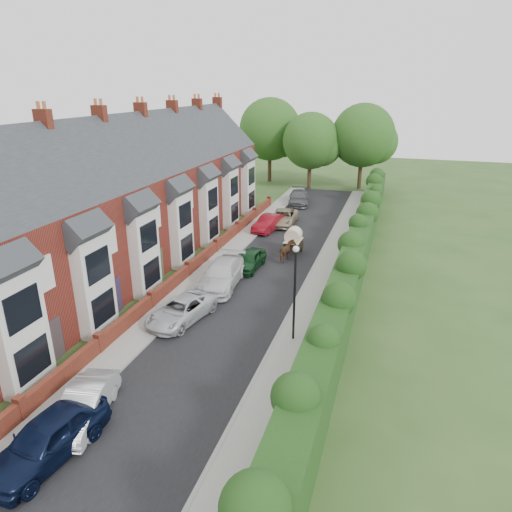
{
  "coord_description": "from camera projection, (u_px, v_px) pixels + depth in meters",
  "views": [
    {
      "loc": [
        7.72,
        -16.02,
        12.36
      ],
      "look_at": [
        -0.36,
        9.59,
        2.2
      ],
      "focal_mm": 32.0,
      "sensor_mm": 36.0,
      "label": 1
    }
  ],
  "objects": [
    {
      "name": "ground",
      "position": [
        200.0,
        372.0,
        20.84
      ],
      "size": [
        140.0,
        140.0,
        0.0
      ],
      "primitive_type": "plane",
      "color": "#2D4C1E",
      "rests_on": "ground"
    },
    {
      "name": "road",
      "position": [
        260.0,
        279.0,
        30.79
      ],
      "size": [
        6.0,
        58.0,
        0.02
      ],
      "primitive_type": "cube",
      "color": "black",
      "rests_on": "ground"
    },
    {
      "name": "pavement_hedge_side",
      "position": [
        321.0,
        286.0,
        29.61
      ],
      "size": [
        2.2,
        58.0,
        0.12
      ],
      "primitive_type": "cube",
      "color": "gray",
      "rests_on": "ground"
    },
    {
      "name": "pavement_house_side",
      "position": [
        208.0,
        272.0,
        31.85
      ],
      "size": [
        1.7,
        58.0,
        0.12
      ],
      "primitive_type": "cube",
      "color": "gray",
      "rests_on": "ground"
    },
    {
      "name": "kerb_hedge_side",
      "position": [
        305.0,
        284.0,
        29.91
      ],
      "size": [
        0.18,
        58.0,
        0.13
      ],
      "primitive_type": "cube",
      "color": "gray",
      "rests_on": "ground"
    },
    {
      "name": "kerb_house_side",
      "position": [
        218.0,
        273.0,
        31.63
      ],
      "size": [
        0.18,
        58.0,
        0.13
      ],
      "primitive_type": "cube",
      "color": "gray",
      "rests_on": "ground"
    },
    {
      "name": "hedge",
      "position": [
        350.0,
        267.0,
        28.56
      ],
      "size": [
        2.1,
        58.0,
        2.85
      ],
      "color": "#193A12",
      "rests_on": "ground"
    },
    {
      "name": "terrace_row",
      "position": [
        112.0,
        207.0,
        31.22
      ],
      "size": [
        9.05,
        40.5,
        11.5
      ],
      "color": "maroon",
      "rests_on": "ground"
    },
    {
      "name": "garden_wall_row",
      "position": [
        188.0,
        270.0,
        31.1
      ],
      "size": [
        0.35,
        40.35,
        1.1
      ],
      "color": "maroon",
      "rests_on": "ground"
    },
    {
      "name": "lamppost",
      "position": [
        295.0,
        282.0,
        22.28
      ],
      "size": [
        0.32,
        0.32,
        5.16
      ],
      "color": "black",
      "rests_on": "ground"
    },
    {
      "name": "tree_far_left",
      "position": [
        314.0,
        142.0,
        55.31
      ],
      "size": [
        7.14,
        6.8,
        9.29
      ],
      "color": "#332316",
      "rests_on": "ground"
    },
    {
      "name": "tree_far_right",
      "position": [
        366.0,
        137.0,
        55.18
      ],
      "size": [
        7.98,
        7.6,
        10.31
      ],
      "color": "#332316",
      "rests_on": "ground"
    },
    {
      "name": "tree_far_back",
      "position": [
        273.0,
        131.0,
        59.34
      ],
      "size": [
        8.4,
        8.0,
        10.82
      ],
      "color": "#332316",
      "rests_on": "ground"
    },
    {
      "name": "car_navy",
      "position": [
        48.0,
        438.0,
        15.87
      ],
      "size": [
        2.55,
        4.95,
        1.61
      ],
      "primitive_type": "imported",
      "rotation": [
        0.0,
        0.0,
        -0.14
      ],
      "color": "black",
      "rests_on": "ground"
    },
    {
      "name": "car_silver_a",
      "position": [
        85.0,
        405.0,
        17.7
      ],
      "size": [
        2.35,
        4.32,
        1.35
      ],
      "primitive_type": "imported",
      "rotation": [
        0.0,
        0.0,
        0.24
      ],
      "color": "silver",
      "rests_on": "ground"
    },
    {
      "name": "car_silver_b",
      "position": [
        181.0,
        310.0,
        25.18
      ],
      "size": [
        3.0,
        4.95,
        1.28
      ],
      "primitive_type": "imported",
      "rotation": [
        0.0,
        0.0,
        -0.2
      ],
      "color": "silver",
      "rests_on": "ground"
    },
    {
      "name": "car_white",
      "position": [
        222.0,
        274.0,
        29.51
      ],
      "size": [
        2.72,
        5.7,
        1.6
      ],
      "primitive_type": "imported",
      "rotation": [
        0.0,
        0.0,
        0.09
      ],
      "color": "silver",
      "rests_on": "ground"
    },
    {
      "name": "car_green",
      "position": [
        249.0,
        260.0,
        32.35
      ],
      "size": [
        1.7,
        3.95,
        1.33
      ],
      "primitive_type": "imported",
      "rotation": [
        0.0,
        0.0,
        -0.04
      ],
      "color": "#103819",
      "rests_on": "ground"
    },
    {
      "name": "car_red",
      "position": [
        269.0,
        223.0,
        40.78
      ],
      "size": [
        2.22,
        4.42,
        1.39
      ],
      "primitive_type": "imported",
      "rotation": [
        0.0,
        0.0,
        -0.18
      ],
      "color": "maroon",
      "rests_on": "ground"
    },
    {
      "name": "car_beige",
      "position": [
        283.0,
        217.0,
        42.58
      ],
      "size": [
        2.47,
        4.97,
        1.35
      ],
      "primitive_type": "imported",
      "rotation": [
        0.0,
        0.0,
        0.05
      ],
      "color": "tan",
      "rests_on": "ground"
    },
    {
      "name": "car_grey",
      "position": [
        299.0,
        198.0,
        49.77
      ],
      "size": [
        2.98,
        5.37,
        1.47
      ],
      "primitive_type": "imported",
      "rotation": [
        0.0,
        0.0,
        0.19
      ],
      "color": "#4F5055",
      "rests_on": "ground"
    },
    {
      "name": "horse",
      "position": [
        287.0,
        252.0,
        33.66
      ],
      "size": [
        1.0,
        1.87,
        1.52
      ],
      "primitive_type": "imported",
      "rotation": [
        0.0,
        0.0,
        3.04
      ],
      "color": "#51331D",
      "rests_on": "ground"
    },
    {
      "name": "horse_cart",
      "position": [
        293.0,
        238.0,
        35.25
      ],
      "size": [
        1.27,
        2.8,
        2.02
      ],
      "color": "black",
      "rests_on": "ground"
    }
  ]
}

